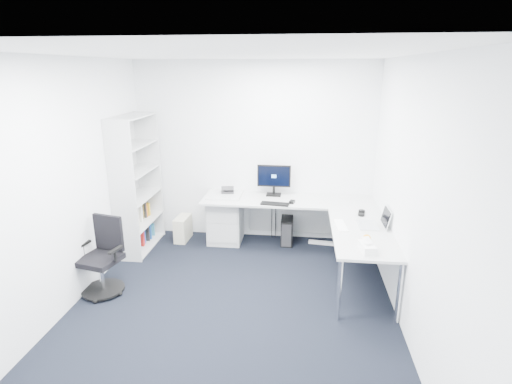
# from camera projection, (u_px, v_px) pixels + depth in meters

# --- Properties ---
(ground) EXTENTS (4.20, 4.20, 0.00)m
(ground) POSITION_uv_depth(u_px,v_px,m) (232.00, 309.00, 4.46)
(ground) COLOR black
(ceiling) EXTENTS (4.20, 4.20, 0.00)m
(ceiling) POSITION_uv_depth(u_px,v_px,m) (227.00, 54.00, 3.66)
(ceiling) COLOR white
(wall_back) EXTENTS (3.60, 0.02, 2.70)m
(wall_back) POSITION_uv_depth(u_px,v_px,m) (254.00, 153.00, 6.05)
(wall_back) COLOR white
(wall_back) RESTS_ON ground
(wall_front) EXTENTS (3.60, 0.02, 2.70)m
(wall_front) POSITION_uv_depth(u_px,v_px,m) (158.00, 314.00, 2.07)
(wall_front) COLOR white
(wall_front) RESTS_ON ground
(wall_left) EXTENTS (0.02, 4.20, 2.70)m
(wall_left) POSITION_uv_depth(u_px,v_px,m) (64.00, 188.00, 4.26)
(wall_left) COLOR white
(wall_left) RESTS_ON ground
(wall_right) EXTENTS (0.02, 4.20, 2.70)m
(wall_right) POSITION_uv_depth(u_px,v_px,m) (413.00, 200.00, 3.86)
(wall_right) COLOR white
(wall_right) RESTS_ON ground
(l_desk) EXTENTS (2.52, 1.41, 0.74)m
(l_desk) POSITION_uv_depth(u_px,v_px,m) (287.00, 232.00, 5.62)
(l_desk) COLOR #B4B6B6
(l_desk) RESTS_ON ground
(drawer_pedestal) EXTENTS (0.50, 0.62, 0.76)m
(drawer_pedestal) POSITION_uv_depth(u_px,v_px,m) (226.00, 216.00, 6.17)
(drawer_pedestal) COLOR #B4B6B6
(drawer_pedestal) RESTS_ON ground
(bookshelf) EXTENTS (0.38, 0.98, 1.96)m
(bookshelf) POSITION_uv_depth(u_px,v_px,m) (137.00, 184.00, 5.72)
(bookshelf) COLOR silver
(bookshelf) RESTS_ON ground
(task_chair) EXTENTS (0.61, 0.61, 0.91)m
(task_chair) POSITION_uv_depth(u_px,v_px,m) (99.00, 258.00, 4.65)
(task_chair) COLOR black
(task_chair) RESTS_ON ground
(black_pc_tower) EXTENTS (0.18, 0.40, 0.39)m
(black_pc_tower) POSITION_uv_depth(u_px,v_px,m) (287.00, 230.00, 6.11)
(black_pc_tower) COLOR black
(black_pc_tower) RESTS_ON ground
(beige_pc_tower) EXTENTS (0.20, 0.40, 0.38)m
(beige_pc_tower) POSITION_uv_depth(u_px,v_px,m) (183.00, 228.00, 6.21)
(beige_pc_tower) COLOR beige
(beige_pc_tower) RESTS_ON ground
(power_strip) EXTENTS (0.39, 0.11, 0.04)m
(power_strip) POSITION_uv_depth(u_px,v_px,m) (321.00, 243.00, 6.10)
(power_strip) COLOR white
(power_strip) RESTS_ON ground
(monitor) EXTENTS (0.50, 0.17, 0.48)m
(monitor) POSITION_uv_depth(u_px,v_px,m) (274.00, 180.00, 5.96)
(monitor) COLOR black
(monitor) RESTS_ON l_desk
(black_keyboard) EXTENTS (0.41, 0.18, 0.02)m
(black_keyboard) POSITION_uv_depth(u_px,v_px,m) (275.00, 204.00, 5.62)
(black_keyboard) COLOR black
(black_keyboard) RESTS_ON l_desk
(mouse) EXTENTS (0.09, 0.12, 0.03)m
(mouse) POSITION_uv_depth(u_px,v_px,m) (292.00, 202.00, 5.68)
(mouse) COLOR black
(mouse) RESTS_ON l_desk
(desk_phone) EXTENTS (0.21, 0.21, 0.13)m
(desk_phone) POSITION_uv_depth(u_px,v_px,m) (228.00, 190.00, 6.08)
(desk_phone) COLOR #29292B
(desk_phone) RESTS_ON l_desk
(laptop) EXTENTS (0.35, 0.34, 0.24)m
(laptop) POSITION_uv_depth(u_px,v_px,m) (369.00, 217.00, 4.82)
(laptop) COLOR silver
(laptop) RESTS_ON l_desk
(white_keyboard) EXTENTS (0.15, 0.40, 0.01)m
(white_keyboard) POSITION_uv_depth(u_px,v_px,m) (341.00, 225.00, 4.85)
(white_keyboard) COLOR white
(white_keyboard) RESTS_ON l_desk
(headphones) EXTENTS (0.16, 0.22, 0.05)m
(headphones) POSITION_uv_depth(u_px,v_px,m) (362.00, 212.00, 5.24)
(headphones) COLOR black
(headphones) RESTS_ON l_desk
(orange_fruit) EXTENTS (0.09, 0.09, 0.09)m
(orange_fruit) POSITION_uv_depth(u_px,v_px,m) (367.00, 238.00, 4.40)
(orange_fruit) COLOR orange
(orange_fruit) RESTS_ON l_desk
(tissue_box) EXTENTS (0.17, 0.26, 0.08)m
(tissue_box) POSITION_uv_depth(u_px,v_px,m) (367.00, 248.00, 4.17)
(tissue_box) COLOR white
(tissue_box) RESTS_ON l_desk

